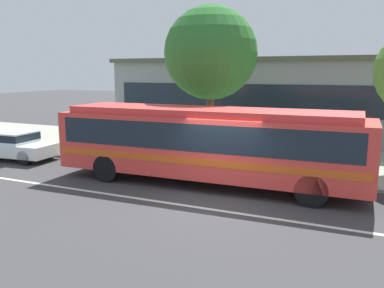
{
  "coord_description": "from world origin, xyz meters",
  "views": [
    {
      "loc": [
        4.28,
        -11.34,
        3.99
      ],
      "look_at": [
        -1.87,
        2.31,
        1.3
      ],
      "focal_mm": 37.63,
      "sensor_mm": 36.0,
      "label": 1
    }
  ],
  "objects_px": {
    "transit_bus": "(208,141)",
    "bus_stop_sign": "(345,139)",
    "sedan_behind_bus": "(10,144)",
    "pedestrian_waiting_near_sign": "(327,154)",
    "street_tree_near_stop": "(211,53)"
  },
  "relations": [
    {
      "from": "bus_stop_sign",
      "to": "transit_bus",
      "type": "bearing_deg",
      "value": -154.31
    },
    {
      "from": "pedestrian_waiting_near_sign",
      "to": "bus_stop_sign",
      "type": "distance_m",
      "value": 0.82
    },
    {
      "from": "sedan_behind_bus",
      "to": "street_tree_near_stop",
      "type": "distance_m",
      "value": 10.08
    },
    {
      "from": "sedan_behind_bus",
      "to": "bus_stop_sign",
      "type": "height_order",
      "value": "bus_stop_sign"
    },
    {
      "from": "sedan_behind_bus",
      "to": "transit_bus",
      "type": "bearing_deg",
      "value": -1.08
    },
    {
      "from": "transit_bus",
      "to": "bus_stop_sign",
      "type": "distance_m",
      "value": 4.92
    },
    {
      "from": "transit_bus",
      "to": "sedan_behind_bus",
      "type": "relative_size",
      "value": 2.52
    },
    {
      "from": "street_tree_near_stop",
      "to": "bus_stop_sign",
      "type": "bearing_deg",
      "value": -14.4
    },
    {
      "from": "transit_bus",
      "to": "street_tree_near_stop",
      "type": "height_order",
      "value": "street_tree_near_stop"
    },
    {
      "from": "sedan_behind_bus",
      "to": "bus_stop_sign",
      "type": "relative_size",
      "value": 1.9
    },
    {
      "from": "transit_bus",
      "to": "bus_stop_sign",
      "type": "xyz_separation_m",
      "value": [
        4.44,
        2.13,
        0.02
      ]
    },
    {
      "from": "transit_bus",
      "to": "bus_stop_sign",
      "type": "bearing_deg",
      "value": 25.69
    },
    {
      "from": "bus_stop_sign",
      "to": "street_tree_near_stop",
      "type": "height_order",
      "value": "street_tree_near_stop"
    },
    {
      "from": "transit_bus",
      "to": "bus_stop_sign",
      "type": "relative_size",
      "value": 4.79
    },
    {
      "from": "transit_bus",
      "to": "sedan_behind_bus",
      "type": "distance_m",
      "value": 9.95
    }
  ]
}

